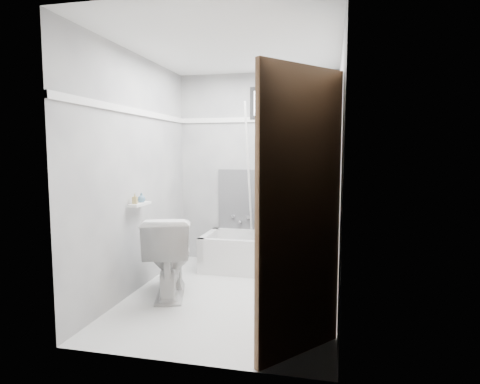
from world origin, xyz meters
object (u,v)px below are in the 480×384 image
(toilet, at_px, (169,256))
(soap_bottle_a, at_px, (135,199))
(bathtub, at_px, (266,253))
(door, at_px, (339,223))
(office_chair, at_px, (284,214))
(soap_bottle_b, at_px, (141,198))

(toilet, xyz_separation_m, soap_bottle_a, (-0.32, -0.06, 0.57))
(soap_bottle_a, bearing_deg, toilet, 10.87)
(bathtub, height_order, door, door)
(toilet, bearing_deg, office_chair, -151.74)
(office_chair, bearing_deg, toilet, -140.81)
(soap_bottle_b, bearing_deg, bathtub, 40.28)
(soap_bottle_b, bearing_deg, soap_bottle_a, -90.00)
(soap_bottle_a, bearing_deg, door, -30.22)
(bathtub, bearing_deg, toilet, -127.93)
(office_chair, xyz_separation_m, soap_bottle_b, (-1.34, -0.97, 0.27))
(door, bearing_deg, office_chair, 104.57)
(door, xyz_separation_m, soap_bottle_b, (-1.92, 1.26, -0.04))
(bathtub, height_order, soap_bottle_a, soap_bottle_a)
(office_chair, relative_size, soap_bottle_b, 11.33)
(door, relative_size, soap_bottle_a, 19.61)
(office_chair, height_order, toilet, office_chair)
(toilet, relative_size, soap_bottle_b, 7.98)
(bathtub, bearing_deg, soap_bottle_a, -135.81)
(toilet, height_order, soap_bottle_b, soap_bottle_b)
(door, bearing_deg, soap_bottle_a, 149.78)
(bathtub, bearing_deg, door, -70.16)
(toilet, bearing_deg, door, 126.05)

